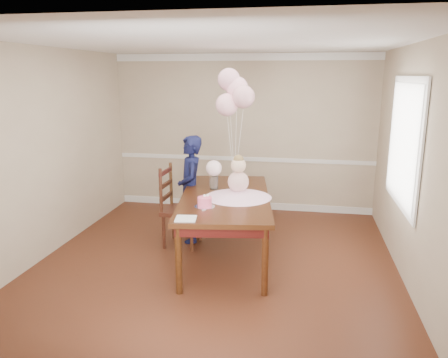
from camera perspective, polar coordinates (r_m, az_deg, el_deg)
floor at (r=5.61m, az=-1.24°, el=-11.26°), size 4.50×5.00×0.00m
ceiling at (r=5.10m, az=-1.41°, el=17.46°), size 4.50×5.00×0.02m
wall_back at (r=7.62m, az=2.51°, el=5.98°), size 4.50×0.02×2.70m
wall_front at (r=2.87m, az=-11.57°, el=-7.16°), size 4.50×0.02×2.70m
wall_left at (r=6.05m, az=-22.70°, el=2.97°), size 0.02×5.00×2.70m
wall_right at (r=5.23m, az=23.63°, el=1.35°), size 0.02×5.00×2.70m
chair_rail_trim at (r=7.68m, az=2.47°, el=2.64°), size 4.50×0.02×0.07m
crown_molding at (r=7.55m, az=2.61°, el=15.64°), size 4.50×0.02×0.12m
baseboard_trim at (r=7.88m, az=2.41°, el=-3.36°), size 4.50×0.02×0.12m
window_frame at (r=5.67m, az=22.50°, el=4.38°), size 0.02×1.66×1.56m
window_blinds at (r=5.66m, az=22.32°, el=4.39°), size 0.01×1.50×1.40m
dining_table_top at (r=5.61m, az=0.16°, el=-2.46°), size 1.41×2.36×0.06m
table_apron at (r=5.63m, az=0.16°, el=-3.28°), size 1.29×2.23×0.11m
table_leg_fl at (r=4.83m, az=-5.94°, el=-10.51°), size 0.09×0.09×0.78m
table_leg_fr at (r=4.79m, az=5.38°, el=-10.70°), size 0.09×0.09×0.78m
table_leg_bl at (r=6.73m, az=-3.50°, el=-3.43°), size 0.09×0.09×0.78m
table_leg_br at (r=6.71m, az=4.48°, el=-3.51°), size 0.09×0.09×0.78m
baby_skirt at (r=5.53m, az=1.87°, el=-1.81°), size 0.96×0.96×0.11m
baby_torso at (r=5.49m, az=1.88°, el=-0.35°), size 0.27×0.27×0.27m
baby_head at (r=5.44m, az=1.90°, el=1.81°), size 0.19×0.19×0.19m
baby_hair at (r=5.43m, az=1.90°, el=2.49°), size 0.13×0.13×0.13m
cake_platter at (r=5.13m, az=-2.54°, el=-3.62°), size 0.28×0.28×0.01m
birthday_cake at (r=5.11m, az=-2.54°, el=-2.98°), size 0.19×0.19×0.11m
cake_flower_a at (r=5.09m, az=-2.55°, el=-2.20°), size 0.03×0.03×0.03m
cake_flower_b at (r=5.11m, az=-2.16°, el=-2.14°), size 0.03×0.03×0.03m
rose_vase_near at (r=5.91m, az=-1.34°, el=-0.46°), size 0.13×0.13×0.18m
roses_near at (r=5.86m, az=-1.35°, el=1.44°), size 0.21×0.21×0.21m
napkin at (r=4.73m, az=-5.01°, el=-5.17°), size 0.25×0.25×0.01m
balloon_weight at (r=6.18m, az=1.40°, el=-0.56°), size 0.05×0.05×0.02m
balloon_a at (r=6.01m, az=0.39°, el=9.67°), size 0.31×0.31×0.31m
balloon_b at (r=5.95m, az=2.55°, el=10.69°), size 0.31×0.31×0.31m
balloon_c at (r=6.11m, az=1.70°, el=11.81°), size 0.31×0.31×0.31m
balloon_d at (r=6.13m, az=0.65°, el=12.86°), size 0.31×0.31×0.31m
balloon_ribbon_a at (r=6.09m, az=0.90°, el=3.71°), size 0.10×0.02×0.93m
balloon_ribbon_b at (r=6.05m, az=1.95°, el=4.17°), size 0.12×0.04×1.04m
balloon_ribbon_c at (r=6.12m, az=1.55°, el=4.81°), size 0.01×0.11×1.15m
balloon_ribbon_d at (r=6.13m, az=1.03°, el=5.35°), size 0.11×0.10×1.26m
dining_chair_seat at (r=6.12m, az=-5.54°, el=-4.13°), size 0.51×0.51×0.06m
chair_leg_fl at (r=6.09m, az=-7.88°, el=-6.88°), size 0.05×0.05×0.48m
chair_leg_fr at (r=5.97m, az=-4.27°, el=-7.23°), size 0.05×0.05×0.48m
chair_leg_bl at (r=6.45m, az=-6.61°, el=-5.69°), size 0.05×0.05×0.48m
chair_leg_br at (r=6.33m, az=-3.18°, el=-5.99°), size 0.05×0.05×0.48m
chair_back_post_l at (r=5.93m, az=-8.26°, el=-1.57°), size 0.05×0.05×0.62m
chair_back_post_r at (r=6.29m, az=-6.94°, el=-0.65°), size 0.05×0.05×0.62m
chair_slat_low at (r=6.14m, az=-7.54°, el=-2.30°), size 0.06×0.44×0.06m
chair_slat_mid at (r=6.09m, az=-7.59°, el=-0.69°), size 0.06×0.44×0.06m
chair_slat_top at (r=6.05m, az=-7.65°, el=0.94°), size 0.06×0.44×0.06m
woman at (r=6.21m, az=-4.39°, el=-1.32°), size 0.54×0.65×1.52m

